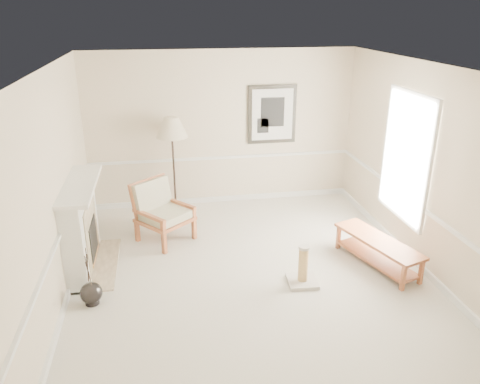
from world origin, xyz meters
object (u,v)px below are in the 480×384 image
(floor_vase, at_px, (91,294))
(floor_lamp, at_px, (172,130))
(scratching_post, at_px, (303,272))
(armchair, at_px, (160,209))
(bench, at_px, (378,248))

(floor_vase, xyz_separation_m, floor_lamp, (1.21, 2.80, 1.41))
(scratching_post, bearing_deg, floor_lamp, 120.05)
(armchair, xyz_separation_m, scratching_post, (1.90, -1.73, -0.35))
(floor_vase, xyz_separation_m, armchair, (0.92, 1.73, 0.38))
(bench, bearing_deg, floor_lamp, 138.61)
(bench, bearing_deg, armchair, 155.31)
(floor_vase, relative_size, armchair, 0.76)
(floor_lamp, height_order, bench, floor_lamp)
(armchair, bearing_deg, floor_vase, -158.45)
(floor_vase, height_order, scratching_post, floor_vase)
(floor_lamp, relative_size, scratching_post, 3.09)
(floor_vase, bearing_deg, armchair, 61.97)
(armchair, bearing_deg, scratching_post, -82.63)
(floor_vase, height_order, floor_lamp, floor_lamp)
(floor_vase, relative_size, scratching_post, 1.43)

